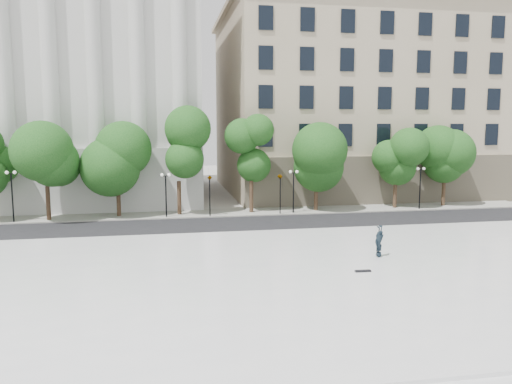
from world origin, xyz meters
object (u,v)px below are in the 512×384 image
(traffic_light_east, at_px, (280,174))
(skateboard, at_px, (363,271))
(person_lying, at_px, (379,253))
(traffic_light_west, at_px, (210,175))

(traffic_light_east, relative_size, skateboard, 5.12)
(person_lying, bearing_deg, traffic_light_east, 58.40)
(skateboard, bearing_deg, person_lying, 54.97)
(traffic_light_west, bearing_deg, person_lying, -63.85)
(person_lying, height_order, skateboard, person_lying)
(skateboard, bearing_deg, traffic_light_west, 110.35)
(traffic_light_west, bearing_deg, skateboard, -72.31)
(traffic_light_west, xyz_separation_m, skateboard, (6.21, -19.46, -3.24))
(traffic_light_west, height_order, skateboard, traffic_light_west)
(traffic_light_west, distance_m, skateboard, 20.68)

